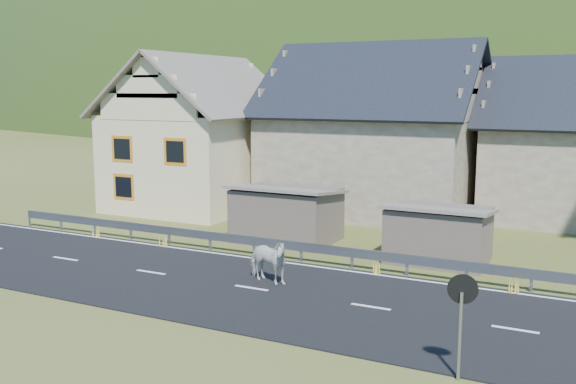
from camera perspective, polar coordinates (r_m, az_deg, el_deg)
The scene contains 11 objects.
ground at distance 20.68m, azimuth -3.27°, elevation -8.63°, with size 160.00×160.00×0.00m, color #3B4817.
road at distance 20.67m, azimuth -3.27°, elevation -8.57°, with size 60.00×7.00×0.04m, color black.
lane_markings at distance 20.66m, azimuth -3.27°, elevation -8.51°, with size 60.00×6.60×0.01m, color silver.
guardrail at distance 23.67m, azimuth 1.17°, elevation -4.91°, with size 28.10×0.09×0.75m.
shed_left at distance 26.88m, azimuth -0.10°, elevation -2.04°, with size 4.30×3.30×2.40m, color #6F5F52.
shed_right at distance 24.26m, azimuth 13.23°, elevation -3.74°, with size 3.80×2.90×2.20m, color #6F5F52.
house_cream at distance 35.25m, azimuth -7.79°, elevation 5.87°, with size 7.80×9.80×8.30m.
house_stone_a at distance 33.89m, azimuth 7.93°, elevation 6.21°, with size 10.80×9.80×8.90m.
conifer_patch at distance 142.65m, azimuth -0.48°, elevation 8.97°, with size 76.00×50.00×28.00m, color black.
horse at distance 20.99m, azimuth -1.88°, elevation -6.08°, with size 1.79×0.82×1.51m, color beige.
traffic_mirror at distance 14.50m, azimuth 15.21°, elevation -9.49°, with size 0.66×0.23×2.38m.
Camera 1 is at (9.84, -17.07, 6.29)m, focal length 40.00 mm.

